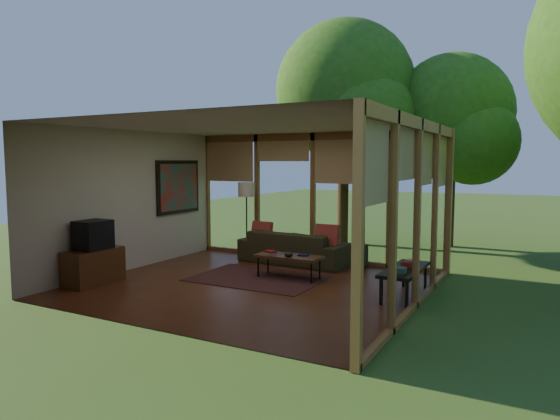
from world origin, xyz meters
The scene contains 25 objects.
floor centered at (0.00, 0.00, 0.00)m, with size 5.50×5.50×0.00m, color brown.
ceiling centered at (0.00, 0.00, 2.70)m, with size 5.50×5.50×0.00m, color silver.
wall_left centered at (-2.75, 0.00, 1.35)m, with size 0.04×5.00×2.70m, color beige.
wall_front centered at (0.00, -2.50, 1.35)m, with size 5.50×0.04×2.70m, color beige.
window_wall_back centered at (0.00, 2.50, 1.35)m, with size 5.50×0.12×2.70m, color #915F2D.
window_wall_right centered at (2.75, 0.00, 1.35)m, with size 0.12×5.00×2.70m, color #915F2D.
tree_nw centered at (-0.26, 5.00, 3.88)m, with size 3.51×3.51×5.65m.
tree_ne centered at (2.23, 5.71, 3.25)m, with size 2.89×2.89×4.71m.
rug centered at (-0.17, 0.49, 0.01)m, with size 2.29×1.62×0.01m, color maroon.
sofa centered at (-0.18, 2.00, 0.33)m, with size 2.29×0.89×0.67m, color #38321C.
pillow_left centered at (-0.93, 1.95, 0.60)m, with size 0.44×0.15×0.44m, color maroon.
pillow_right centered at (0.57, 1.95, 0.61)m, with size 0.47×0.16×0.47m, color maroon.
ct_book_lower centered at (-0.02, 0.69, 0.44)m, with size 0.18×0.14×0.03m, color #B5ACA4.
ct_book_upper centered at (-0.02, 0.69, 0.47)m, with size 0.19×0.14×0.03m, color maroon.
ct_book_side centered at (0.58, 0.82, 0.44)m, with size 0.18×0.13×0.03m, color black.
ct_bowl centered at (0.38, 0.64, 0.46)m, with size 0.16×0.16×0.07m, color black.
media_cabinet centered at (-2.47, -1.18, 0.30)m, with size 0.50×1.00×0.60m, color #5B3218.
television centered at (-2.45, -1.18, 0.85)m, with size 0.45×0.55×0.50m, color black.
console_book_a centered at (2.40, 0.11, 0.50)m, with size 0.24×0.18×0.09m, color #366053.
console_book_b centered at (2.40, 0.56, 0.50)m, with size 0.20×0.15×0.09m, color maroon.
console_book_c centered at (2.40, 0.96, 0.48)m, with size 0.20×0.15×0.06m, color #B5ACA4.
floor_lamp centered at (-1.35, 2.01, 1.41)m, with size 0.36×0.36×1.65m.
coffee_table centered at (0.33, 0.74, 0.39)m, with size 1.20×0.50×0.43m.
side_console centered at (2.40, 0.51, 0.41)m, with size 0.60×1.40×0.46m.
wall_painting centered at (-2.71, 1.40, 1.55)m, with size 0.06×1.35×1.15m.
Camera 1 is at (4.36, -7.11, 2.10)m, focal length 32.00 mm.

